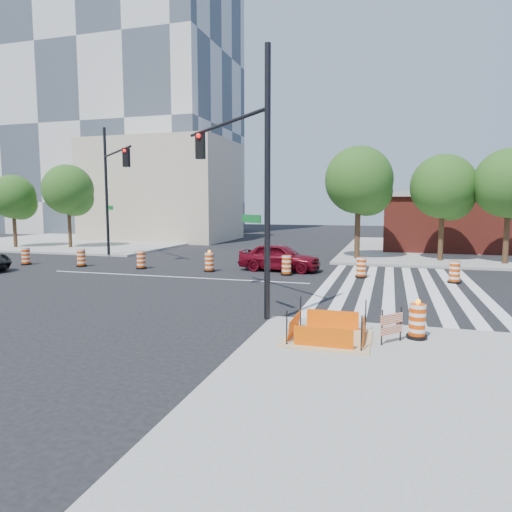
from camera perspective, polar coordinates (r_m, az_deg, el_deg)
The scene contains 26 objects.
ground at distance 23.40m, azimuth -10.38°, elevation -2.58°, with size 120.00×120.00×0.00m, color black.
sidewalk_ne at distance 39.50m, azimuth 27.34°, elevation 0.57°, with size 22.00×22.00×0.15m, color gray.
sidewalk_nw at distance 48.10m, azimuth -19.94°, elevation 1.84°, with size 22.00×22.00×0.15m, color gray.
crosswalk_east at distance 20.94m, azimuth 17.52°, elevation -3.82°, with size 6.75×13.50×0.01m.
lane_centerline at distance 23.40m, azimuth -10.38°, elevation -2.56°, with size 14.00×0.12×0.01m, color silver.
excavation_pit at distance 12.19m, azimuth 8.98°, elevation -9.88°, with size 2.20×2.20×0.90m.
tower_nw at distance 67.28m, azimuth -16.47°, elevation 22.50°, with size 28.00×18.00×45.00m, color silver.
brick_storefront at distance 39.36m, azimuth 27.51°, elevation 3.82°, with size 16.50×8.50×4.60m.
beige_midrise at distance 48.19m, azimuth -11.49°, elevation 7.96°, with size 14.00×10.00×10.00m, color tan.
red_coupe at distance 25.05m, azimuth 2.98°, elevation -0.12°, with size 1.81×4.49×1.53m, color #5D0814.
signal_pole_se at distance 15.19m, azimuth -1.87°, elevation 11.46°, with size 4.47×4.38×8.09m.
signal_pole_nw at distance 31.75m, azimuth -17.54°, elevation 9.22°, with size 4.89×4.63×8.71m.
pit_drum at distance 12.73m, azimuth 19.50°, elevation -7.79°, with size 0.53×0.53×1.05m.
barricade at distance 12.09m, azimuth 16.58°, elevation -8.16°, with size 0.54×0.59×0.89m.
tree_north_a at distance 42.35m, azimuth -28.03°, elevation 6.28°, with size 3.55×3.55×6.04m.
tree_north_b at distance 40.20m, azimuth -22.36°, elevation 7.35°, with size 4.02×4.02×6.84m.
tree_north_c at distance 30.28m, azimuth 12.80°, elevation 8.75°, with size 4.32×4.32×7.34m.
tree_north_d at distance 30.71m, azimuth 22.42°, elevation 7.61°, with size 3.95×3.95×6.71m.
tree_north_e at distance 30.72m, azimuth 29.18°, elevation 7.51°, with size 4.06×4.06×6.90m.
median_drum_0 at distance 30.86m, azimuth -26.82°, elevation -0.10°, with size 0.60×0.60×1.02m.
median_drum_1 at distance 28.67m, azimuth -20.99°, elevation -0.28°, with size 0.60×0.60×1.02m.
median_drum_2 at distance 26.64m, azimuth -14.16°, elevation -0.53°, with size 0.60×0.60×1.02m.
median_drum_3 at distance 24.87m, azimuth -5.86°, elevation -0.83°, with size 0.60×0.60×1.18m.
median_drum_4 at distance 23.53m, azimuth 3.83°, elevation -1.26°, with size 0.60×0.60×1.02m.
median_drum_5 at distance 23.26m, azimuth 13.02°, elevation -1.50°, with size 0.60×0.60×1.02m.
median_drum_6 at distance 23.01m, azimuth 23.57°, elevation -1.96°, with size 0.60×0.60×1.02m.
Camera 1 is at (10.47, -20.61, 3.64)m, focal length 32.00 mm.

